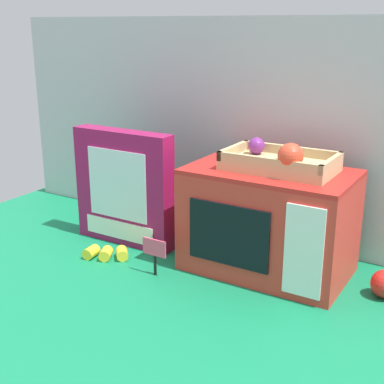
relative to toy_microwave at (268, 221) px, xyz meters
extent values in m
plane|color=#147A4C|center=(-0.20, -0.03, -0.14)|extent=(1.70, 1.70, 0.00)
cube|color=#B7BABF|center=(-0.20, 0.20, 0.19)|extent=(1.61, 0.03, 0.65)
cube|color=red|center=(0.00, 0.00, -0.01)|extent=(0.42, 0.25, 0.26)
cube|color=red|center=(0.00, 0.00, 0.13)|extent=(0.42, 0.25, 0.01)
cube|color=black|center=(-0.05, -0.13, -0.01)|extent=(0.22, 0.01, 0.16)
cube|color=white|center=(0.14, -0.13, -0.01)|extent=(0.09, 0.01, 0.22)
cube|color=tan|center=(0.02, 0.01, 0.15)|extent=(0.27, 0.16, 0.02)
cube|color=tan|center=(0.02, -0.07, 0.17)|extent=(0.27, 0.01, 0.02)
cube|color=tan|center=(0.02, 0.08, 0.17)|extent=(0.27, 0.01, 0.02)
cube|color=tan|center=(-0.11, 0.01, 0.17)|extent=(0.01, 0.16, 0.02)
cube|color=tan|center=(0.15, 0.01, 0.17)|extent=(0.01, 0.16, 0.02)
sphere|color=#72287F|center=(-0.06, 0.05, 0.18)|extent=(0.04, 0.04, 0.04)
sphere|color=#E04228|center=(0.07, -0.05, 0.19)|extent=(0.06, 0.06, 0.06)
cube|color=#99144C|center=(-0.44, -0.04, 0.03)|extent=(0.32, 0.06, 0.34)
cube|color=silver|center=(-0.44, -0.08, 0.05)|extent=(0.20, 0.00, 0.20)
cube|color=white|center=(-0.44, -0.08, -0.09)|extent=(0.24, 0.00, 0.05)
cylinder|color=black|center=(-0.23, -0.18, -0.11)|extent=(0.01, 0.01, 0.06)
cube|color=#F44C6B|center=(-0.23, -0.18, -0.06)|extent=(0.07, 0.00, 0.05)
cylinder|color=yellow|center=(-0.45, -0.19, -0.12)|extent=(0.04, 0.05, 0.03)
cylinder|color=yellow|center=(-0.41, -0.17, -0.12)|extent=(0.05, 0.05, 0.03)
cylinder|color=yellow|center=(-0.37, -0.15, -0.12)|extent=(0.05, 0.05, 0.03)
camera|label=1|loc=(0.50, -1.20, 0.49)|focal=49.68mm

